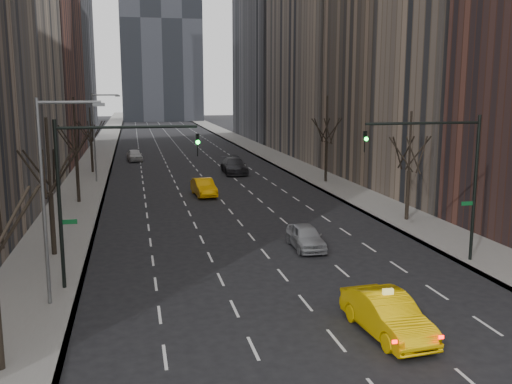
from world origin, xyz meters
TOP-DOWN VIEW (x-y plane):
  - sidewalk_left at (-12.25, 70.00)m, footprint 4.50×320.00m
  - sidewalk_right at (12.25, 70.00)m, footprint 4.50×320.00m
  - tree_lw_b at (-12.00, 18.00)m, footprint 3.36×3.50m
  - tree_lw_c at (-12.00, 34.00)m, footprint 3.36×3.50m
  - tree_lw_d at (-12.00, 52.00)m, footprint 3.36×3.50m
  - tree_rw_b at (12.00, 22.00)m, footprint 3.36×3.50m
  - tree_rw_c at (12.00, 40.00)m, footprint 3.36×3.50m
  - traffic_mast_left at (-9.11, 12.00)m, footprint 6.69×0.39m
  - traffic_mast_right at (9.11, 12.00)m, footprint 6.69×0.39m
  - streetlight_near at (-10.84, 10.00)m, footprint 2.83×0.22m
  - streetlight_far at (-10.84, 45.00)m, footprint 2.83×0.22m
  - taxi_sedan at (2.12, 4.11)m, footprint 2.17×5.14m
  - silver_sedan_ahead at (2.66, 16.62)m, footprint 1.83×4.34m
  - far_taxi at (-1.24, 35.25)m, footprint 2.03×4.85m
  - far_suv_grey at (3.85, 48.34)m, footprint 2.57×6.18m
  - far_car_white at (-7.21, 62.74)m, footprint 2.35×4.77m

SIDE VIEW (x-z plane):
  - sidewalk_left at x=-12.25m, z-range 0.00..0.15m
  - sidewalk_right at x=12.25m, z-range 0.00..0.15m
  - silver_sedan_ahead at x=2.66m, z-range 0.00..1.46m
  - far_taxi at x=-1.24m, z-range 0.00..1.56m
  - far_car_white at x=-7.21m, z-range 0.00..1.56m
  - taxi_sedan at x=2.12m, z-range 0.00..1.65m
  - far_suv_grey at x=3.85m, z-range 0.00..1.79m
  - tree_lw_d at x=-12.00m, z-range -0.12..7.24m
  - tree_lw_b at x=-12.00m, z-range -0.19..7.63m
  - tree_rw_b at x=12.00m, z-range -0.19..7.63m
  - tree_lw_c at x=-12.00m, z-range -0.33..8.41m
  - tree_rw_c at x=12.00m, z-range -0.33..8.41m
  - traffic_mast_left at x=-9.11m, z-range 1.49..9.49m
  - traffic_mast_right at x=9.11m, z-range 1.49..9.49m
  - streetlight_near at x=-10.84m, z-range 1.12..10.12m
  - streetlight_far at x=-10.84m, z-range 1.12..10.12m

